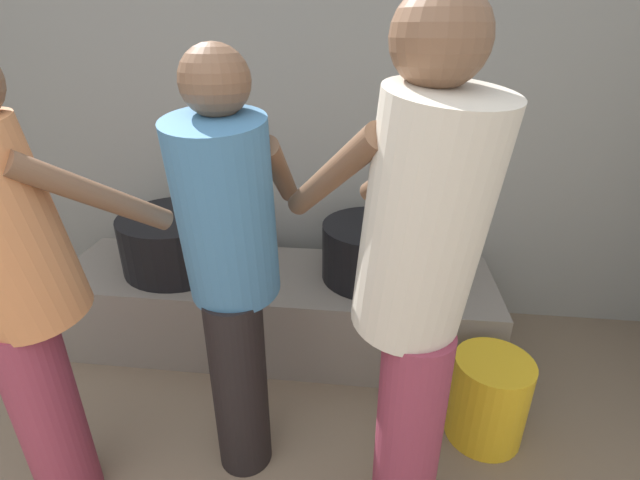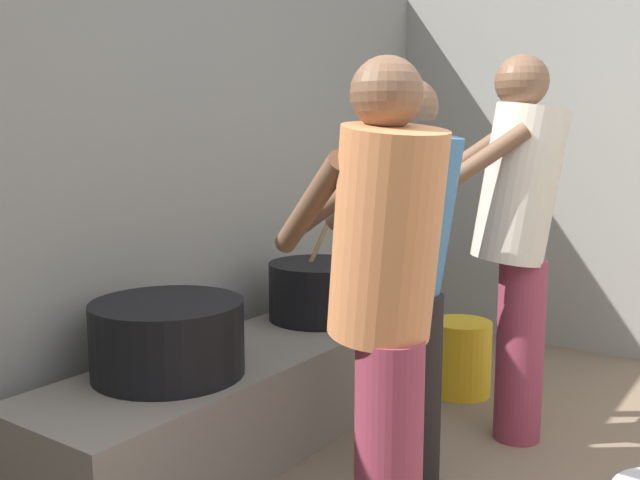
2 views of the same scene
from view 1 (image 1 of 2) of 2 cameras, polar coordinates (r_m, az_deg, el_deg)
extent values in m
cube|color=gray|center=(2.69, -14.38, 14.92)|extent=(5.49, 0.20, 2.20)
cube|color=slate|center=(2.42, -5.64, -8.48)|extent=(2.18, 0.60, 0.42)
cylinder|color=black|center=(2.22, 6.62, -1.40)|extent=(0.49, 0.49, 0.28)
cylinder|color=#937047|center=(2.10, 9.45, 6.78)|extent=(0.22, 0.16, 0.51)
cylinder|color=black|center=(2.42, -17.27, -0.07)|extent=(0.57, 0.57, 0.28)
cylinder|color=#8C3347|center=(1.86, -30.84, -18.39)|extent=(0.20, 0.20, 0.74)
cylinder|color=brown|center=(1.47, -26.03, 5.00)|extent=(0.29, 0.42, 0.35)
cylinder|color=brown|center=(1.71, -30.39, 6.64)|extent=(0.29, 0.42, 0.35)
cylinder|color=#8C3347|center=(1.55, 10.97, -23.26)|extent=(0.20, 0.20, 0.79)
cylinder|color=beige|center=(1.15, 12.94, 2.22)|extent=(0.46, 0.49, 0.67)
sphere|color=brown|center=(1.07, 14.88, 23.38)|extent=(0.22, 0.22, 0.22)
cylinder|color=brown|center=(1.38, 11.37, 9.29)|extent=(0.32, 0.44, 0.36)
cylinder|color=brown|center=(1.24, 1.33, 7.96)|extent=(0.32, 0.44, 0.36)
cylinder|color=black|center=(1.76, -10.03, -17.44)|extent=(0.20, 0.20, 0.73)
cylinder|color=teal|center=(1.43, -11.71, 3.35)|extent=(0.32, 0.39, 0.63)
sphere|color=brown|center=(1.35, -13.08, 18.89)|extent=(0.20, 0.20, 0.20)
cylinder|color=brown|center=(1.59, -5.04, 8.39)|extent=(0.09, 0.45, 0.34)
cylinder|color=brown|center=(1.65, -14.43, 8.37)|extent=(0.09, 0.45, 0.34)
cylinder|color=gold|center=(2.05, 20.34, -18.14)|extent=(0.30, 0.30, 0.38)
camera|label=2|loc=(2.73, -80.61, -0.85)|focal=39.51mm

